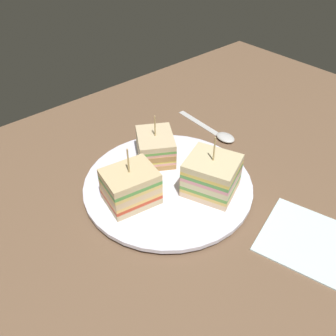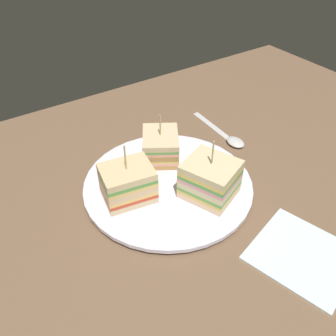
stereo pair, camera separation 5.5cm
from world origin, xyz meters
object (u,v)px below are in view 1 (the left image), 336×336
object	(u,v)px
plate	(168,184)
napkin	(308,240)
sandwich_wedge_1	(156,147)
sandwich_wedge_2	(131,187)
sandwich_wedge_0	(211,176)
spoon	(219,134)

from	to	relation	value
plate	napkin	world-z (taller)	plate
sandwich_wedge_1	sandwich_wedge_2	bearing A→B (deg)	-27.16
sandwich_wedge_0	napkin	world-z (taller)	sandwich_wedge_0
sandwich_wedge_0	sandwich_wedge_2	distance (cm)	12.37
sandwich_wedge_0	plate	bearing A→B (deg)	10.70
sandwich_wedge_0	napkin	size ratio (longest dim) A/B	0.80
plate	sandwich_wedge_0	size ratio (longest dim) A/B	2.72
sandwich_wedge_1	spoon	distance (cm)	15.45
napkin	plate	bearing A→B (deg)	-70.22
sandwich_wedge_2	napkin	bearing A→B (deg)	-46.27
sandwich_wedge_0	sandwich_wedge_1	distance (cm)	12.20
sandwich_wedge_1	sandwich_wedge_0	bearing A→B (deg)	36.64
sandwich_wedge_0	napkin	xyz separation A→B (cm)	(-3.90, 15.52, -4.05)
spoon	plate	bearing A→B (deg)	-71.81
plate	sandwich_wedge_2	bearing A→B (deg)	-4.50
sandwich_wedge_2	plate	bearing A→B (deg)	5.60
plate	napkin	distance (cm)	22.64
sandwich_wedge_2	sandwich_wedge_0	bearing A→B (deg)	-20.64
sandwich_wedge_2	spoon	distance (cm)	25.26
sandwich_wedge_0	sandwich_wedge_1	world-z (taller)	sandwich_wedge_0
sandwich_wedge_0	sandwich_wedge_2	xyz separation A→B (cm)	(10.63, -6.32, -0.22)
spoon	napkin	xyz separation A→B (cm)	(10.07, 26.25, -0.16)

